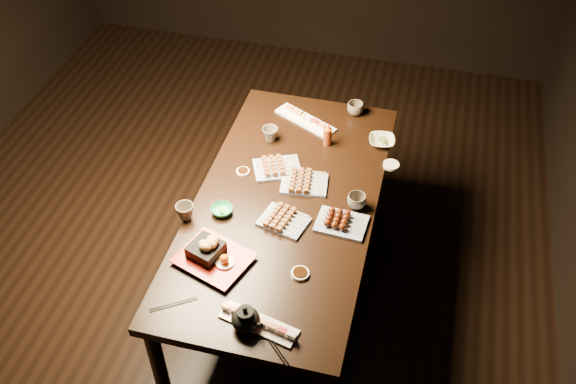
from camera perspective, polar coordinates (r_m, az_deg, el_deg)
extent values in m
plane|color=black|center=(3.97, -6.39, -6.02)|extent=(5.00, 5.00, 0.00)
cube|color=black|center=(3.50, -0.20, -5.23)|extent=(1.24, 1.94, 0.75)
imported|color=#309462|center=(3.18, -5.89, -1.62)|extent=(0.13, 0.13, 0.03)
imported|color=beige|center=(3.60, 8.34, 4.50)|extent=(0.16, 0.16, 0.04)
imported|color=#534B3F|center=(3.16, -9.13, -1.75)|extent=(0.12, 0.12, 0.08)
imported|color=#534B3F|center=(3.19, 6.12, -0.83)|extent=(0.12, 0.12, 0.08)
imported|color=#534B3F|center=(3.57, -1.59, 5.15)|extent=(0.10, 0.10, 0.08)
imported|color=#534B3F|center=(3.78, 6.00, 7.38)|extent=(0.13, 0.13, 0.08)
cylinder|color=maroon|center=(3.53, 3.55, 5.17)|extent=(0.06, 0.06, 0.14)
cylinder|color=white|center=(3.39, -4.02, 1.82)|extent=(0.10, 0.10, 0.01)
cylinder|color=white|center=(3.46, 9.15, 2.38)|extent=(0.09, 0.09, 0.02)
cylinder|color=white|center=(2.91, 1.08, -7.25)|extent=(0.11, 0.11, 0.01)
cylinder|color=white|center=(3.79, -0.11, 7.09)|extent=(0.12, 0.12, 0.01)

